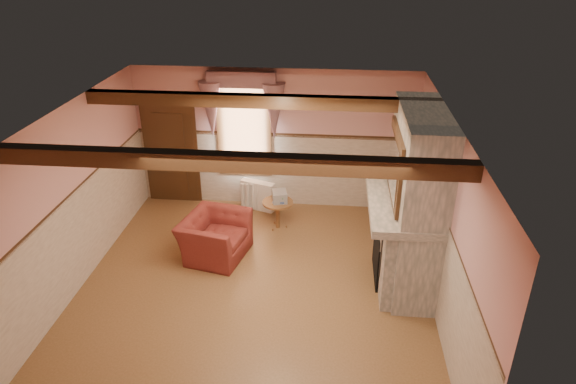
# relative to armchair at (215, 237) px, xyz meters

# --- Properties ---
(floor) EXTENTS (5.50, 6.00, 0.01)m
(floor) POSITION_rel_armchair_xyz_m (0.80, -0.94, -0.37)
(floor) COLOR brown
(floor) RESTS_ON ground
(ceiling) EXTENTS (5.50, 6.00, 0.01)m
(ceiling) POSITION_rel_armchair_xyz_m (0.80, -0.94, 2.43)
(ceiling) COLOR silver
(ceiling) RESTS_ON wall_back
(wall_back) EXTENTS (5.50, 0.02, 2.80)m
(wall_back) POSITION_rel_armchair_xyz_m (0.80, 2.06, 1.03)
(wall_back) COLOR #D99796
(wall_back) RESTS_ON floor
(wall_front) EXTENTS (5.50, 0.02, 2.80)m
(wall_front) POSITION_rel_armchair_xyz_m (0.80, -3.94, 1.03)
(wall_front) COLOR #D99796
(wall_front) RESTS_ON floor
(wall_left) EXTENTS (0.02, 6.00, 2.80)m
(wall_left) POSITION_rel_armchair_xyz_m (-1.95, -0.94, 1.03)
(wall_left) COLOR #D99796
(wall_left) RESTS_ON floor
(wall_right) EXTENTS (0.02, 6.00, 2.80)m
(wall_right) POSITION_rel_armchair_xyz_m (3.55, -0.94, 1.03)
(wall_right) COLOR #D99796
(wall_right) RESTS_ON floor
(wainscot) EXTENTS (5.50, 6.00, 1.50)m
(wainscot) POSITION_rel_armchair_xyz_m (0.80, -0.94, 0.38)
(wainscot) COLOR beige
(wainscot) RESTS_ON floor
(chair_rail) EXTENTS (5.50, 6.00, 0.08)m
(chair_rail) POSITION_rel_armchair_xyz_m (0.80, -0.94, 1.13)
(chair_rail) COLOR black
(chair_rail) RESTS_ON wainscot
(firebox) EXTENTS (0.20, 0.95, 0.90)m
(firebox) POSITION_rel_armchair_xyz_m (2.80, -0.34, 0.08)
(firebox) COLOR black
(firebox) RESTS_ON floor
(armchair) EXTENTS (1.21, 1.31, 0.73)m
(armchair) POSITION_rel_armchair_xyz_m (0.00, 0.00, 0.00)
(armchair) COLOR maroon
(armchair) RESTS_ON floor
(side_table) EXTENTS (0.75, 0.75, 0.55)m
(side_table) POSITION_rel_armchair_xyz_m (0.97, 1.05, -0.09)
(side_table) COLOR brown
(side_table) RESTS_ON floor
(book_stack) EXTENTS (0.33, 0.37, 0.20)m
(book_stack) POSITION_rel_armchair_xyz_m (1.00, 1.07, 0.28)
(book_stack) COLOR #B7AD8C
(book_stack) RESTS_ON side_table
(radiator) EXTENTS (0.72, 0.41, 0.60)m
(radiator) POSITION_rel_armchair_xyz_m (0.48, 1.76, -0.07)
(radiator) COLOR white
(radiator) RESTS_ON floor
(bowl) EXTENTS (0.38, 0.38, 0.09)m
(bowl) POSITION_rel_armchair_xyz_m (3.05, -0.12, 1.10)
(bowl) COLOR brown
(bowl) RESTS_ON mantel
(mantel_clock) EXTENTS (0.14, 0.24, 0.20)m
(mantel_clock) POSITION_rel_armchair_xyz_m (3.05, 0.47, 1.15)
(mantel_clock) COLOR black
(mantel_clock) RESTS_ON mantel
(oil_lamp) EXTENTS (0.11, 0.11, 0.28)m
(oil_lamp) POSITION_rel_armchair_xyz_m (3.05, 0.07, 1.19)
(oil_lamp) COLOR gold
(oil_lamp) RESTS_ON mantel
(candle_red) EXTENTS (0.06, 0.06, 0.16)m
(candle_red) POSITION_rel_armchair_xyz_m (3.05, -0.75, 1.13)
(candle_red) COLOR maroon
(candle_red) RESTS_ON mantel
(jar_yellow) EXTENTS (0.06, 0.06, 0.12)m
(jar_yellow) POSITION_rel_armchair_xyz_m (3.05, -0.77, 1.11)
(jar_yellow) COLOR yellow
(jar_yellow) RESTS_ON mantel
(fireplace) EXTENTS (0.85, 2.00, 2.80)m
(fireplace) POSITION_rel_armchair_xyz_m (3.23, -0.34, 1.03)
(fireplace) COLOR gray
(fireplace) RESTS_ON floor
(mantel) EXTENTS (1.05, 2.05, 0.12)m
(mantel) POSITION_rel_armchair_xyz_m (3.05, -0.34, 0.99)
(mantel) COLOR gray
(mantel) RESTS_ON fireplace
(overmantel_mirror) EXTENTS (0.06, 1.44, 1.04)m
(overmantel_mirror) POSITION_rel_armchair_xyz_m (2.86, -0.34, 1.60)
(overmantel_mirror) COLOR silver
(overmantel_mirror) RESTS_ON fireplace
(door) EXTENTS (1.10, 0.10, 2.10)m
(door) POSITION_rel_armchair_xyz_m (-1.30, 2.00, 0.68)
(door) COLOR black
(door) RESTS_ON floor
(window) EXTENTS (1.06, 0.08, 2.02)m
(window) POSITION_rel_armchair_xyz_m (0.20, 2.03, 1.28)
(window) COLOR white
(window) RESTS_ON wall_back
(window_drapes) EXTENTS (1.30, 0.14, 1.40)m
(window_drapes) POSITION_rel_armchair_xyz_m (0.20, 1.94, 1.88)
(window_drapes) COLOR gray
(window_drapes) RESTS_ON wall_back
(ceiling_beam_front) EXTENTS (5.50, 0.18, 0.20)m
(ceiling_beam_front) POSITION_rel_armchair_xyz_m (0.80, -2.14, 2.33)
(ceiling_beam_front) COLOR black
(ceiling_beam_front) RESTS_ON ceiling
(ceiling_beam_back) EXTENTS (5.50, 0.18, 0.20)m
(ceiling_beam_back) POSITION_rel_armchair_xyz_m (0.80, 0.26, 2.33)
(ceiling_beam_back) COLOR black
(ceiling_beam_back) RESTS_ON ceiling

